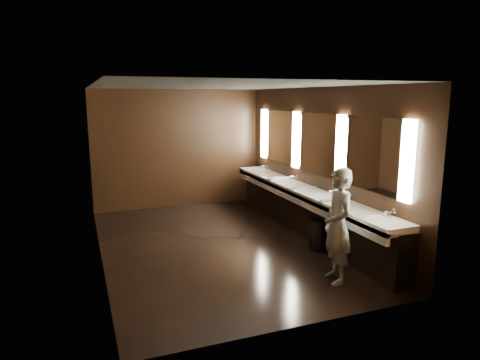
# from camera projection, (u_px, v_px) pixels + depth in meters

# --- Properties ---
(floor) EXTENTS (6.00, 6.00, 0.00)m
(floor) POSITION_uv_depth(u_px,v_px,m) (218.00, 245.00, 7.71)
(floor) COLOR black
(floor) RESTS_ON ground
(ceiling) EXTENTS (4.00, 6.00, 0.02)m
(ceiling) POSITION_uv_depth(u_px,v_px,m) (216.00, 86.00, 7.17)
(ceiling) COLOR #2D2D2B
(ceiling) RESTS_ON wall_back
(wall_back) EXTENTS (4.00, 0.02, 2.80)m
(wall_back) POSITION_uv_depth(u_px,v_px,m) (178.00, 149.00, 10.19)
(wall_back) COLOR black
(wall_back) RESTS_ON floor
(wall_front) EXTENTS (4.00, 0.02, 2.80)m
(wall_front) POSITION_uv_depth(u_px,v_px,m) (302.00, 210.00, 4.69)
(wall_front) COLOR black
(wall_front) RESTS_ON floor
(wall_left) EXTENTS (0.02, 6.00, 2.80)m
(wall_left) POSITION_uv_depth(u_px,v_px,m) (96.00, 176.00, 6.74)
(wall_left) COLOR black
(wall_left) RESTS_ON floor
(wall_right) EXTENTS (0.02, 6.00, 2.80)m
(wall_right) POSITION_uv_depth(u_px,v_px,m) (317.00, 162.00, 8.14)
(wall_right) COLOR black
(wall_right) RESTS_ON floor
(sink_counter) EXTENTS (0.55, 5.40, 1.01)m
(sink_counter) POSITION_uv_depth(u_px,v_px,m) (306.00, 209.00, 8.24)
(sink_counter) COLOR black
(sink_counter) RESTS_ON floor
(mirror_band) EXTENTS (0.06, 5.03, 1.15)m
(mirror_band) POSITION_uv_depth(u_px,v_px,m) (317.00, 144.00, 8.07)
(mirror_band) COLOR white
(mirror_band) RESTS_ON wall_right
(person) EXTENTS (0.49, 0.66, 1.66)m
(person) POSITION_uv_depth(u_px,v_px,m) (338.00, 226.00, 6.03)
(person) COLOR #9CBAE9
(person) RESTS_ON floor
(trash_bin) EXTENTS (0.42, 0.42, 0.54)m
(trash_bin) POSITION_uv_depth(u_px,v_px,m) (319.00, 234.00, 7.43)
(trash_bin) COLOR black
(trash_bin) RESTS_ON floor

